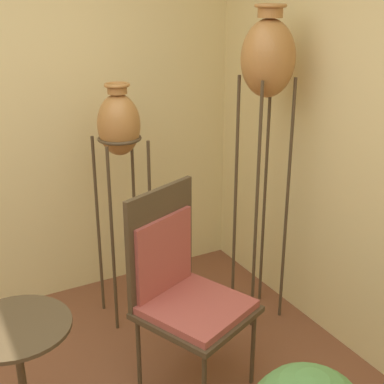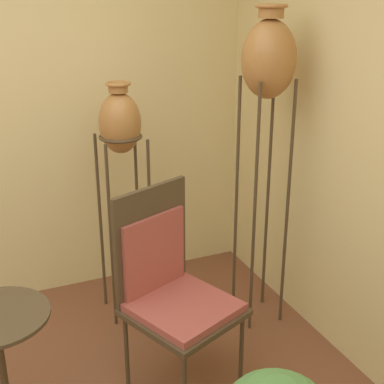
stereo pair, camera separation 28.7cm
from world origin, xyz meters
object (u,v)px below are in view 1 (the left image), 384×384
at_px(vase_stand_tall, 268,65).
at_px(side_table, 20,366).
at_px(chair, 182,284).
at_px(vase_stand_medium, 119,132).

relative_size(vase_stand_tall, side_table, 2.64).
bearing_deg(vase_stand_tall, chair, -154.92).
bearing_deg(vase_stand_medium, side_table, -132.95).
xyz_separation_m(vase_stand_tall, side_table, (-1.62, -0.52, -1.10)).
bearing_deg(side_table, chair, 10.75).
bearing_deg(vase_stand_medium, vase_stand_tall, -27.61).
bearing_deg(chair, side_table, 168.55).
distance_m(vase_stand_tall, side_table, 2.03).
distance_m(vase_stand_medium, chair, 1.00).
bearing_deg(side_table, vase_stand_medium, 47.05).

